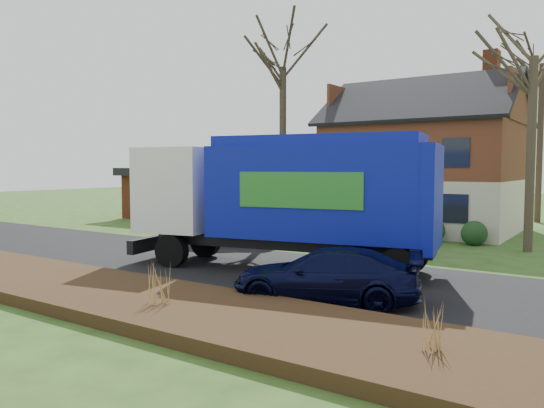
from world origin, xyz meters
The scene contains 13 objects.
ground centered at (0.00, 0.00, 0.00)m, with size 120.00×120.00×0.00m, color #294517.
road centered at (0.00, 0.00, 0.01)m, with size 80.00×7.00×0.02m, color black.
mulch_verge centered at (0.00, -5.30, 0.15)m, with size 80.00×3.50×0.30m, color black.
main_house centered at (1.49, 13.91, 4.03)m, with size 12.95×8.95×9.26m.
ranch_house centered at (-12.00, 13.00, 1.81)m, with size 9.80×8.20×3.70m.
garbage_truck centered at (1.85, 0.57, 2.50)m, with size 10.45×4.62×4.34m.
silver_sedan centered at (-3.23, 3.91, 0.75)m, with size 1.59×4.57×1.51m, color #93959A.
navy_wagon centered at (4.90, -2.43, 0.67)m, with size 1.89×4.64×1.35m, color black.
tree_front_west centered at (-4.02, 9.39, 9.75)m, with size 3.98×3.98×11.83m.
tree_front_east centered at (7.80, 9.04, 8.88)m, with size 3.93×3.93×10.92m.
tree_back centered at (6.48, 21.74, 10.78)m, with size 4.08×4.08×12.93m.
grass_clump_mid centered at (2.41, -5.62, 0.77)m, with size 0.34×0.28×0.94m.
grass_clump_east centered at (8.43, -5.25, 0.71)m, with size 0.33×0.27×0.82m.
Camera 1 is at (11.06, -13.92, 3.36)m, focal length 35.00 mm.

